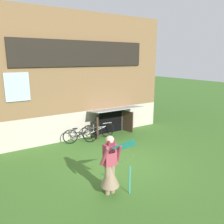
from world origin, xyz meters
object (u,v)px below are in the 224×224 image
Objects in this scene: kite at (132,153)px; bicycle_black at (80,136)px; bicycle_silver at (98,131)px; person at (110,170)px.

bicycle_black is (0.54, 4.47, -0.96)m from kite.
bicycle_silver is 1.10× the size of bicycle_black.
bicycle_silver is at bearing 71.88° from kite.
person is at bearing -105.40° from bicycle_silver.
kite reaches higher than bicycle_black.
kite reaches higher than bicycle_silver.
bicycle_silver is at bearing 28.74° from bicycle_black.
bicycle_silver is at bearing 78.48° from person.
bicycle_black is (0.88, 3.95, -0.37)m from person.
person reaches higher than bicycle_silver.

